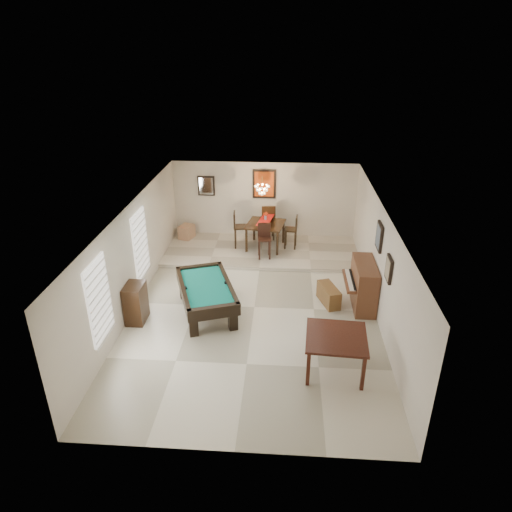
# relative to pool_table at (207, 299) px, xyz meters

# --- Properties ---
(ground_plane) EXTENTS (6.00, 9.00, 0.02)m
(ground_plane) POSITION_rel_pool_table_xyz_m (1.16, 0.30, -0.38)
(ground_plane) COLOR beige
(wall_back) EXTENTS (6.00, 0.04, 2.60)m
(wall_back) POSITION_rel_pool_table_xyz_m (1.16, 4.80, 0.93)
(wall_back) COLOR silver
(wall_back) RESTS_ON ground_plane
(wall_front) EXTENTS (6.00, 0.04, 2.60)m
(wall_front) POSITION_rel_pool_table_xyz_m (1.16, -4.20, 0.93)
(wall_front) COLOR silver
(wall_front) RESTS_ON ground_plane
(wall_left) EXTENTS (0.04, 9.00, 2.60)m
(wall_left) POSITION_rel_pool_table_xyz_m (-1.84, 0.30, 0.93)
(wall_left) COLOR silver
(wall_left) RESTS_ON ground_plane
(wall_right) EXTENTS (0.04, 9.00, 2.60)m
(wall_right) POSITION_rel_pool_table_xyz_m (4.16, 0.30, 0.93)
(wall_right) COLOR silver
(wall_right) RESTS_ON ground_plane
(ceiling) EXTENTS (6.00, 9.00, 0.04)m
(ceiling) POSITION_rel_pool_table_xyz_m (1.16, 0.30, 2.23)
(ceiling) COLOR white
(ceiling) RESTS_ON wall_back
(dining_step) EXTENTS (6.00, 2.50, 0.12)m
(dining_step) POSITION_rel_pool_table_xyz_m (1.16, 3.55, -0.31)
(dining_step) COLOR beige
(dining_step) RESTS_ON ground_plane
(window_left_front) EXTENTS (0.06, 1.00, 1.70)m
(window_left_front) POSITION_rel_pool_table_xyz_m (-1.81, -1.90, 1.03)
(window_left_front) COLOR white
(window_left_front) RESTS_ON wall_left
(window_left_rear) EXTENTS (0.06, 1.00, 1.70)m
(window_left_rear) POSITION_rel_pool_table_xyz_m (-1.81, 0.90, 1.03)
(window_left_rear) COLOR white
(window_left_rear) RESTS_ON wall_left
(pool_table) EXTENTS (1.86, 2.49, 0.74)m
(pool_table) POSITION_rel_pool_table_xyz_m (0.00, 0.00, 0.00)
(pool_table) COLOR black
(pool_table) RESTS_ON ground_plane
(square_table) EXTENTS (1.27, 1.27, 0.83)m
(square_table) POSITION_rel_pool_table_xyz_m (2.95, -2.00, 0.04)
(square_table) COLOR #33140C
(square_table) RESTS_ON ground_plane
(upright_piano) EXTENTS (0.78, 1.39, 1.16)m
(upright_piano) POSITION_rel_pool_table_xyz_m (3.75, 0.61, 0.21)
(upright_piano) COLOR brown
(upright_piano) RESTS_ON ground_plane
(piano_bench) EXTENTS (0.59, 0.91, 0.47)m
(piano_bench) POSITION_rel_pool_table_xyz_m (3.04, 0.64, -0.13)
(piano_bench) COLOR brown
(piano_bench) RESTS_ON ground_plane
(apothecary_chest) EXTENTS (0.43, 0.64, 0.96)m
(apothecary_chest) POSITION_rel_pool_table_xyz_m (-1.61, -0.48, 0.11)
(apothecary_chest) COLOR black
(apothecary_chest) RESTS_ON ground_plane
(dining_table) EXTENTS (1.30, 1.30, 0.93)m
(dining_table) POSITION_rel_pool_table_xyz_m (1.25, 3.76, 0.22)
(dining_table) COLOR black
(dining_table) RESTS_ON dining_step
(flower_vase) EXTENTS (0.16, 0.16, 0.26)m
(flower_vase) POSITION_rel_pool_table_xyz_m (1.25, 3.76, 0.81)
(flower_vase) COLOR #B2310F
(flower_vase) RESTS_ON dining_table
(dining_chair_south) EXTENTS (0.43, 0.43, 1.05)m
(dining_chair_south) POSITION_rel_pool_table_xyz_m (1.26, 3.00, 0.28)
(dining_chair_south) COLOR black
(dining_chair_south) RESTS_ON dining_step
(dining_chair_north) EXTENTS (0.50, 0.50, 1.20)m
(dining_chair_north) POSITION_rel_pool_table_xyz_m (1.30, 4.47, 0.35)
(dining_chair_north) COLOR black
(dining_chair_north) RESTS_ON dining_step
(dining_chair_west) EXTENTS (0.47, 0.47, 1.16)m
(dining_chair_west) POSITION_rel_pool_table_xyz_m (0.48, 3.75, 0.33)
(dining_chair_west) COLOR black
(dining_chair_west) RESTS_ON dining_step
(dining_chair_east) EXTENTS (0.42, 0.42, 1.06)m
(dining_chair_east) POSITION_rel_pool_table_xyz_m (2.05, 3.79, 0.28)
(dining_chair_east) COLOR black
(dining_chair_east) RESTS_ON dining_step
(corner_bench) EXTENTS (0.53, 0.59, 0.44)m
(corner_bench) POSITION_rel_pool_table_xyz_m (-1.40, 4.31, -0.03)
(corner_bench) COLOR tan
(corner_bench) RESTS_ON dining_step
(chandelier) EXTENTS (0.44, 0.44, 0.60)m
(chandelier) POSITION_rel_pool_table_xyz_m (1.16, 3.50, 1.83)
(chandelier) COLOR #FFE5B2
(chandelier) RESTS_ON ceiling
(back_painting) EXTENTS (0.75, 0.06, 0.95)m
(back_painting) POSITION_rel_pool_table_xyz_m (1.16, 4.76, 1.53)
(back_painting) COLOR #D84C14
(back_painting) RESTS_ON wall_back
(back_mirror) EXTENTS (0.55, 0.06, 0.65)m
(back_mirror) POSITION_rel_pool_table_xyz_m (-0.74, 4.76, 1.43)
(back_mirror) COLOR white
(back_mirror) RESTS_ON wall_back
(right_picture_upper) EXTENTS (0.06, 0.55, 0.65)m
(right_picture_upper) POSITION_rel_pool_table_xyz_m (4.12, 0.60, 1.53)
(right_picture_upper) COLOR slate
(right_picture_upper) RESTS_ON wall_right
(right_picture_lower) EXTENTS (0.06, 0.45, 0.55)m
(right_picture_lower) POSITION_rel_pool_table_xyz_m (4.12, -0.70, 1.33)
(right_picture_lower) COLOR gray
(right_picture_lower) RESTS_ON wall_right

